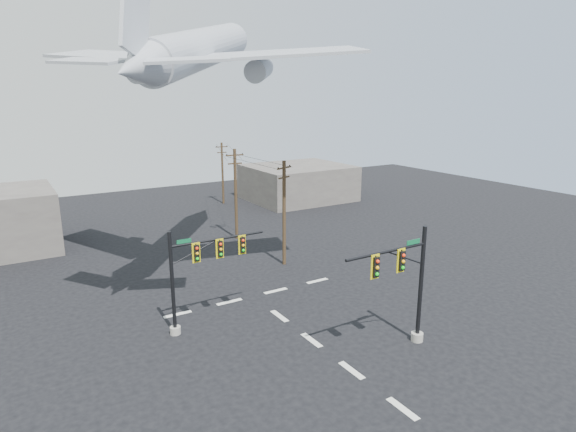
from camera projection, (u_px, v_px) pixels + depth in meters
ground at (352, 370)px, 27.05m from camera, size 120.00×120.00×0.00m
lane_markings at (300, 331)px, 31.46m from camera, size 14.00×21.20×0.01m
signal_mast_near at (407, 286)px, 28.67m from camera, size 6.27×0.82×7.49m
signal_mast_far at (197, 273)px, 30.99m from camera, size 6.83×0.76×6.90m
utility_pole_a at (284, 211)px, 42.76m from camera, size 1.80×0.84×9.50m
utility_pole_b at (236, 193)px, 50.64m from camera, size 1.95×0.32×9.62m
utility_pole_c at (223, 172)px, 67.36m from camera, size 1.76×0.29×8.61m
power_lines at (236, 154)px, 53.71m from camera, size 7.48×26.17×0.45m
airliner at (200, 50)px, 36.14m from camera, size 21.58×22.86×7.31m
building_right at (298, 182)px, 70.64m from camera, size 14.00×12.00×5.00m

